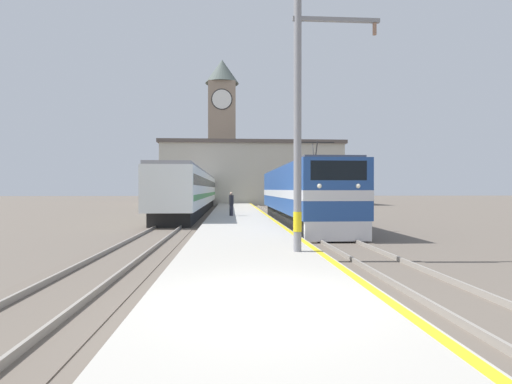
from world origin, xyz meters
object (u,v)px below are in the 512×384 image
object	(u,v)px
passenger_train	(200,191)
person_on_platform	(231,203)
catenary_mast	(301,121)
clock_tower	(222,126)
locomotive_train	(299,194)

from	to	relation	value
passenger_train	person_on_platform	bearing A→B (deg)	-78.57
person_on_platform	catenary_mast	bearing A→B (deg)	-82.90
catenary_mast	clock_tower	xyz separation A→B (m)	(-3.50, 56.58, 8.82)
passenger_train	clock_tower	xyz separation A→B (m)	(2.12, 22.44, 11.03)
clock_tower	catenary_mast	bearing A→B (deg)	-86.46
locomotive_train	person_on_platform	world-z (taller)	locomotive_train
passenger_train	catenary_mast	bearing A→B (deg)	-80.65
locomotive_train	passenger_train	world-z (taller)	locomotive_train
passenger_train	catenary_mast	size ratio (longest dim) A/B	6.20
locomotive_train	catenary_mast	size ratio (longest dim) A/B	2.37
person_on_platform	passenger_train	bearing A→B (deg)	101.43
catenary_mast	person_on_platform	world-z (taller)	catenary_mast
catenary_mast	person_on_platform	xyz separation A→B (m)	(-2.06, 16.51, -3.05)
locomotive_train	clock_tower	world-z (taller)	clock_tower
locomotive_train	catenary_mast	xyz separation A→B (m)	(-2.25, -13.14, 2.37)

